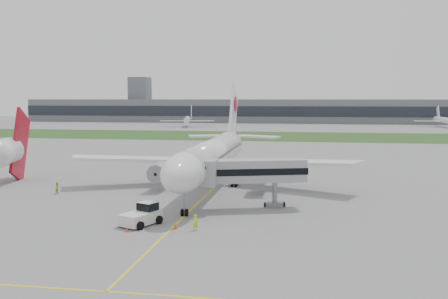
% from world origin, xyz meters
% --- Properties ---
extents(ground, '(600.00, 600.00, 0.00)m').
position_xyz_m(ground, '(0.00, 0.00, 0.00)').
color(ground, gray).
rests_on(ground, ground).
extents(apron_markings, '(70.00, 70.00, 0.04)m').
position_xyz_m(apron_markings, '(0.00, -5.00, 0.00)').
color(apron_markings, yellow).
rests_on(apron_markings, ground).
extents(grass_strip, '(600.00, 50.00, 0.02)m').
position_xyz_m(grass_strip, '(0.00, 120.00, 0.01)').
color(grass_strip, '#244A1C').
rests_on(grass_strip, ground).
extents(terminal_building, '(320.00, 22.30, 14.00)m').
position_xyz_m(terminal_building, '(0.00, 229.87, 7.00)').
color(terminal_building, slate).
rests_on(terminal_building, ground).
extents(control_tower, '(12.00, 12.00, 56.00)m').
position_xyz_m(control_tower, '(-90.00, 232.00, 0.00)').
color(control_tower, slate).
rests_on(control_tower, ground).
extents(airliner, '(48.13, 53.95, 17.88)m').
position_xyz_m(airliner, '(0.00, 4.87, 5.66)').
color(airliner, white).
rests_on(airliner, ground).
extents(pushback_tug, '(4.73, 5.56, 2.49)m').
position_xyz_m(pushback_tug, '(-3.86, -19.89, 1.15)').
color(pushback_tug, silver).
rests_on(pushback_tug, ground).
extents(jet_bridge, '(14.30, 7.95, 6.81)m').
position_xyz_m(jet_bridge, '(7.36, -9.64, 5.04)').
color(jet_bridge, '#939396').
rests_on(jet_bridge, ground).
extents(safety_cone_left, '(0.41, 0.41, 0.56)m').
position_xyz_m(safety_cone_left, '(-4.52, -23.32, 0.28)').
color(safety_cone_left, '#FF360D').
rests_on(safety_cone_left, ground).
extents(safety_cone_right, '(0.43, 0.43, 0.59)m').
position_xyz_m(safety_cone_right, '(0.50, -21.28, 0.30)').
color(safety_cone_right, '#FF360D').
rests_on(safety_cone_right, ground).
extents(ground_crew_near, '(0.78, 0.64, 1.84)m').
position_xyz_m(ground_crew_near, '(2.83, -21.48, 0.92)').
color(ground_crew_near, '#CEF228').
rests_on(ground_crew_near, ground).
extents(ground_crew_far, '(0.82, 0.98, 1.83)m').
position_xyz_m(ground_crew_far, '(-22.84, -4.06, 0.91)').
color(ground_crew_far, '#A8DC24').
rests_on(ground_crew_far, ground).
extents(neighbor_aircraft, '(6.97, 17.24, 13.90)m').
position_xyz_m(neighbor_aircraft, '(-36.57, 3.12, 5.51)').
color(neighbor_aircraft, '#A2091B').
rests_on(neighbor_aircraft, ground).
extents(distant_aircraft_left, '(32.33, 29.79, 10.66)m').
position_xyz_m(distant_aircraft_left, '(-45.62, 176.01, 0.00)').
color(distant_aircraft_left, white).
rests_on(distant_aircraft_left, ground).
extents(distant_aircraft_right, '(28.07, 24.91, 10.52)m').
position_xyz_m(distant_aircraft_right, '(83.94, 194.82, 0.00)').
color(distant_aircraft_right, white).
rests_on(distant_aircraft_right, ground).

